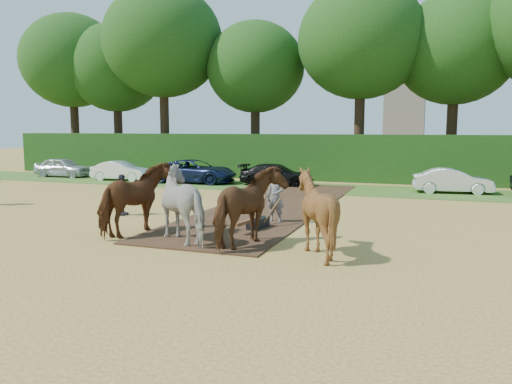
{
  "coord_description": "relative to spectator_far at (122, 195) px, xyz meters",
  "views": [
    {
      "loc": [
        8.07,
        -13.57,
        3.41
      ],
      "look_at": [
        2.77,
        1.12,
        1.4
      ],
      "focal_mm": 35.0,
      "sensor_mm": 36.0,
      "label": 1
    }
  ],
  "objects": [
    {
      "name": "parked_cars",
      "position": [
        3.14,
        11.49,
        -0.12
      ],
      "size": [
        35.35,
        2.84,
        1.46
      ],
      "color": "silver",
      "rests_on": "ground"
    },
    {
      "name": "grass_verge",
      "position": [
        3.45,
        11.16,
        -0.8
      ],
      "size": [
        50.0,
        5.0,
        0.03
      ],
      "primitive_type": "cube",
      "color": "#38601E",
      "rests_on": "ground"
    },
    {
      "name": "hedgerow",
      "position": [
        3.45,
        15.66,
        0.69
      ],
      "size": [
        46.0,
        1.6,
        3.0
      ],
      "primitive_type": "cube",
      "color": "#14380F",
      "rests_on": "ground"
    },
    {
      "name": "earth_strip",
      "position": [
        4.95,
        4.16,
        -0.79
      ],
      "size": [
        4.5,
        17.0,
        0.05
      ],
      "primitive_type": "cube",
      "color": "#472D1C",
      "rests_on": "ground"
    },
    {
      "name": "church",
      "position": [
        7.45,
        52.16,
        12.92
      ],
      "size": [
        5.2,
        5.2,
        27.0
      ],
      "color": "slate",
      "rests_on": "ground"
    },
    {
      "name": "ground",
      "position": [
        3.45,
        -2.84,
        -0.81
      ],
      "size": [
        120.0,
        120.0,
        0.0
      ],
      "primitive_type": "plane",
      "color": "gold",
      "rests_on": "ground"
    },
    {
      "name": "treeline",
      "position": [
        1.76,
        18.85,
        8.16
      ],
      "size": [
        48.7,
        10.6,
        14.21
      ],
      "color": "#382616",
      "rests_on": "ground"
    },
    {
      "name": "plough_team",
      "position": [
        5.61,
        -3.07,
        0.33
      ],
      "size": [
        7.85,
        5.47,
        2.31
      ],
      "color": "brown",
      "rests_on": "ground"
    },
    {
      "name": "spectator_far",
      "position": [
        0.0,
        0.0,
        0.0
      ],
      "size": [
        0.4,
        0.95,
        1.62
      ],
      "primitive_type": "imported",
      "rotation": [
        0.0,
        0.0,
        1.58
      ],
      "color": "#242630",
      "rests_on": "ground"
    }
  ]
}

